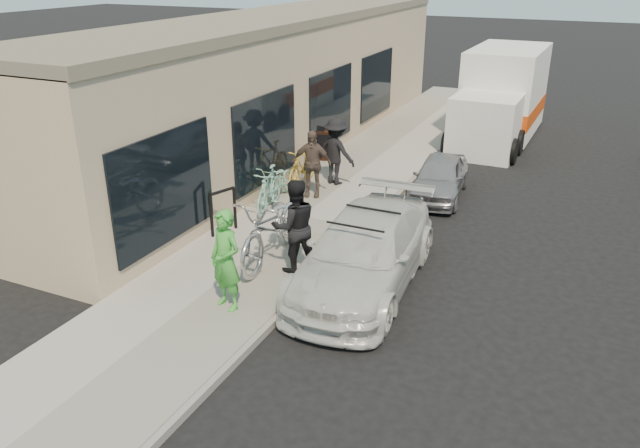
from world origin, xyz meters
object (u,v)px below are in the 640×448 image
(tandem_bike, at_px, (272,227))
(cruiser_bike_c, at_px, (302,166))
(sedan_silver, at_px, (439,177))
(bystander_b, at_px, (312,164))
(woman_rider, at_px, (226,260))
(man_standing, at_px, (295,226))
(cruiser_bike_b, at_px, (277,182))
(bike_rack, at_px, (223,207))
(bystander_a, at_px, (336,152))
(sedan_white, at_px, (365,252))
(cruiser_bike_a, at_px, (269,189))
(sandwich_board, at_px, (326,145))
(moving_truck, at_px, (501,99))

(tandem_bike, relative_size, cruiser_bike_c, 1.53)
(sedan_silver, relative_size, bystander_b, 1.82)
(tandem_bike, height_order, woman_rider, woman_rider)
(man_standing, relative_size, cruiser_bike_b, 1.06)
(bike_rack, bearing_deg, bystander_a, 76.97)
(cruiser_bike_b, relative_size, bystander_a, 0.99)
(tandem_bike, distance_m, cruiser_bike_c, 4.49)
(sedan_white, relative_size, cruiser_bike_a, 2.84)
(cruiser_bike_a, bearing_deg, sandwich_board, 84.72)
(sedan_silver, height_order, tandem_bike, tandem_bike)
(tandem_bike, distance_m, cruiser_bike_b, 3.39)
(cruiser_bike_b, relative_size, bystander_b, 1.03)
(bike_rack, bearing_deg, man_standing, -22.95)
(sandwich_board, height_order, woman_rider, woman_rider)
(man_standing, height_order, bystander_b, man_standing)
(sedan_white, height_order, cruiser_bike_c, sedan_white)
(cruiser_bike_b, bearing_deg, moving_truck, 64.49)
(moving_truck, bearing_deg, bystander_b, -110.05)
(bystander_a, bearing_deg, sandwich_board, -44.27)
(sedan_silver, relative_size, bystander_a, 1.75)
(bike_rack, distance_m, bystander_a, 4.14)
(tandem_bike, distance_m, bystander_b, 3.72)
(sedan_silver, bearing_deg, man_standing, -109.36)
(bike_rack, height_order, sedan_white, sedan_white)
(sedan_silver, bearing_deg, sedan_white, -95.88)
(tandem_bike, xyz_separation_m, bystander_a, (-0.69, 4.73, 0.19))
(man_standing, xyz_separation_m, cruiser_bike_c, (-2.06, 4.48, -0.40))
(bike_rack, distance_m, cruiser_bike_b, 2.30)
(cruiser_bike_b, bearing_deg, man_standing, -58.30)
(sedan_white, relative_size, tandem_bike, 1.83)
(sedan_silver, xyz_separation_m, man_standing, (-1.37, -5.53, 0.54))
(woman_rider, xyz_separation_m, cruiser_bike_b, (-1.74, 4.97, -0.44))
(sedan_white, xyz_separation_m, bystander_a, (-2.64, 4.72, 0.35))
(sedan_silver, relative_size, man_standing, 1.68)
(cruiser_bike_a, distance_m, bystander_a, 2.51)
(man_standing, height_order, cruiser_bike_a, man_standing)
(tandem_bike, distance_m, bystander_a, 4.79)
(moving_truck, xyz_separation_m, cruiser_bike_b, (-3.86, -8.87, -0.71))
(man_standing, bearing_deg, sedan_silver, -146.49)
(woman_rider, bearing_deg, cruiser_bike_a, 126.97)
(man_standing, relative_size, cruiser_bike_c, 1.06)
(bike_rack, distance_m, sandwich_board, 5.79)
(tandem_bike, relative_size, bystander_a, 1.50)
(sedan_silver, bearing_deg, sandwich_board, 156.85)
(woman_rider, height_order, man_standing, man_standing)
(moving_truck, distance_m, tandem_bike, 12.11)
(moving_truck, height_order, cruiser_bike_a, moving_truck)
(cruiser_bike_a, bearing_deg, bystander_b, 56.80)
(cruiser_bike_a, relative_size, cruiser_bike_b, 0.98)
(sedan_silver, xyz_separation_m, bystander_b, (-2.85, -1.68, 0.47))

